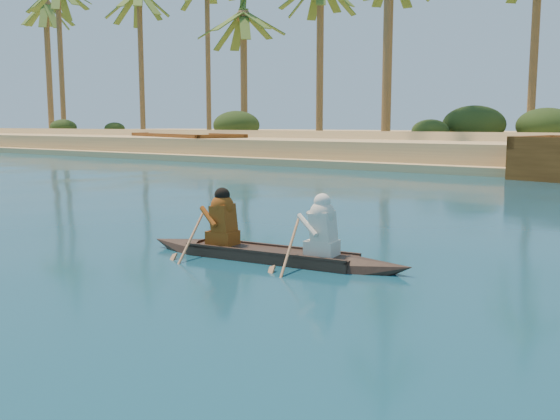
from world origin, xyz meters
The scene contains 3 objects.
ground centered at (0.00, 0.00, 0.00)m, with size 160.00×160.00×0.00m, color #0D3B53.
canoe centered at (-1.73, 3.76, 0.25)m, with size 4.82×1.22×1.32m.
barge_left centered at (-26.24, 27.00, 0.63)m, with size 11.40×7.16×1.80m.
Camera 1 is at (4.22, -4.26, 2.22)m, focal length 40.00 mm.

